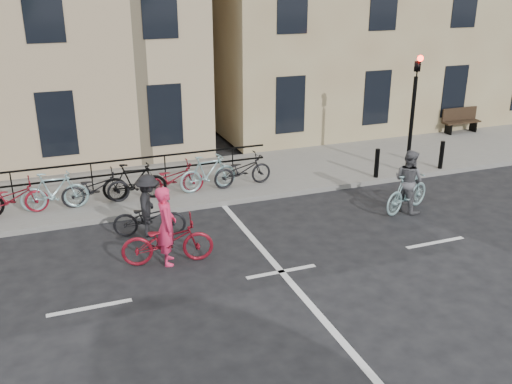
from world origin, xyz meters
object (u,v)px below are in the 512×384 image
object	(u,v)px
bench	(460,119)
cyclist_grey	(408,187)
cyclist_dark	(149,212)
traffic_light	(414,100)
cyclist_pink	(167,237)

from	to	relation	value
bench	cyclist_grey	distance (m)	8.70
cyclist_dark	cyclist_grey	bearing A→B (deg)	-82.79
traffic_light	bench	bearing A→B (deg)	35.25
bench	cyclist_dark	xyz separation A→B (m)	(-13.27, -4.88, -0.06)
bench	cyclist_dark	bearing A→B (deg)	-159.82
cyclist_grey	bench	bearing A→B (deg)	-68.66
traffic_light	bench	size ratio (longest dim) A/B	2.44
traffic_light	cyclist_pink	distance (m)	9.09
bench	cyclist_grey	xyz separation A→B (m)	(-6.49, -5.79, 0.02)
traffic_light	cyclist_dark	bearing A→B (deg)	-170.06
cyclist_pink	cyclist_dark	distance (m)	1.57
traffic_light	cyclist_pink	xyz separation A→B (m)	(-8.37, -3.05, -1.83)
bench	cyclist_dark	distance (m)	14.14
bench	cyclist_pink	size ratio (longest dim) A/B	0.76
bench	cyclist_grey	world-z (taller)	cyclist_grey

